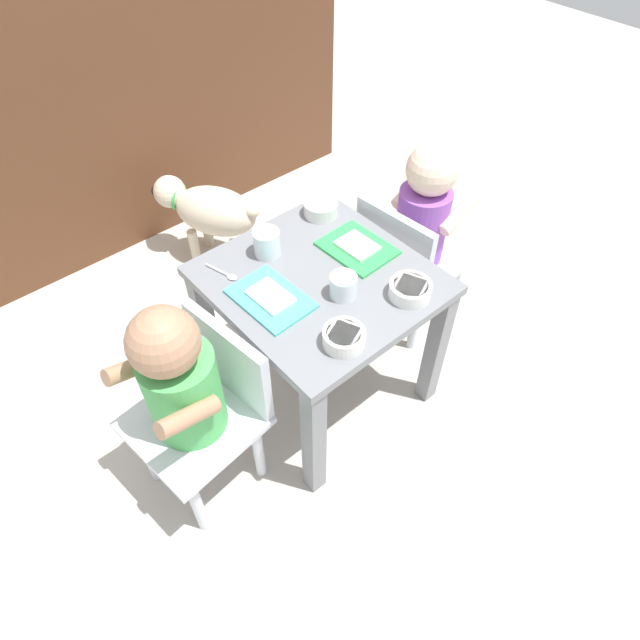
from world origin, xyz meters
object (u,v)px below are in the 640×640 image
object	(u,v)px
cereal_bowl_left_side	(410,289)
veggie_bowl_far	(344,337)
seated_child_left	(186,385)
cereal_bowl_right_side	(321,208)
water_cup_right	(267,244)
water_cup_left	(344,287)
dining_table	(320,302)
food_tray_left	(271,298)
dog	(209,210)
food_tray_right	(357,247)
seated_child_right	(420,222)
spoon_by_left_tray	(224,273)

from	to	relation	value
cereal_bowl_left_side	veggie_bowl_far	distance (m)	0.22
seated_child_left	cereal_bowl_right_side	world-z (taller)	seated_child_left
cereal_bowl_right_side	water_cup_right	bearing A→B (deg)	-170.16
water_cup_left	cereal_bowl_right_side	bearing A→B (deg)	58.87
dining_table	water_cup_right	world-z (taller)	water_cup_right
food_tray_left	water_cup_left	distance (m)	0.18
dog	veggie_bowl_far	bearing A→B (deg)	-102.43
veggie_bowl_far	dining_table	bearing A→B (deg)	62.77
dog	cereal_bowl_right_side	size ratio (longest dim) A/B	4.10
dog	food_tray_right	xyz separation A→B (m)	(0.04, -0.70, 0.25)
seated_child_right	food_tray_left	xyz separation A→B (m)	(-0.55, -0.02, 0.06)
seated_child_right	water_cup_right	size ratio (longest dim) A/B	9.11
cereal_bowl_left_side	spoon_by_left_tray	xyz separation A→B (m)	(-0.29, 0.35, -0.02)
dog	water_cup_right	xyz separation A→B (m)	(-0.15, -0.57, 0.28)
seated_child_right	dog	bearing A→B (deg)	114.30
water_cup_right	dining_table	bearing A→B (deg)	-73.49
seated_child_right	dining_table	bearing A→B (deg)	-175.64
dining_table	water_cup_left	xyz separation A→B (m)	(0.00, -0.08, 0.12)
seated_child_left	water_cup_left	size ratio (longest dim) A/B	9.75
dog	seated_child_right	bearing A→B (deg)	-65.70
seated_child_right	cereal_bowl_right_side	size ratio (longest dim) A/B	6.78
spoon_by_left_tray	veggie_bowl_far	bearing A→B (deg)	-78.48
seated_child_left	cereal_bowl_left_side	world-z (taller)	seated_child_left
food_tray_right	water_cup_right	distance (m)	0.23
seated_child_right	dog	size ratio (longest dim) A/B	1.65
dog	veggie_bowl_far	size ratio (longest dim) A/B	4.05
dog	cereal_bowl_right_side	xyz separation A→B (m)	(0.07, -0.53, 0.27)
food_tray_left	food_tray_right	xyz separation A→B (m)	(0.28, 0.00, 0.00)
dining_table	spoon_by_left_tray	xyz separation A→B (m)	(-0.17, 0.16, 0.09)
seated_child_left	cereal_bowl_left_side	size ratio (longest dim) A/B	6.30
dining_table	spoon_by_left_tray	world-z (taller)	spoon_by_left_tray
dining_table	spoon_by_left_tray	bearing A→B (deg)	137.25
food_tray_left	veggie_bowl_far	xyz separation A→B (m)	(0.04, -0.21, 0.01)
water_cup_left	water_cup_right	world-z (taller)	water_cup_right
seated_child_right	dog	distance (m)	0.78
dining_table	veggie_bowl_far	size ratio (longest dim) A/B	5.51
water_cup_right	cereal_bowl_left_side	world-z (taller)	water_cup_right
food_tray_right	water_cup_left	bearing A→B (deg)	-144.43
dining_table	seated_child_left	size ratio (longest dim) A/B	0.82
cereal_bowl_left_side	spoon_by_left_tray	distance (m)	0.46
cereal_bowl_right_side	food_tray_left	bearing A→B (deg)	-150.48
water_cup_right	food_tray_right	bearing A→B (deg)	-36.43
water_cup_left	food_tray_right	bearing A→B (deg)	35.57
water_cup_left	cereal_bowl_left_side	xyz separation A→B (m)	(0.12, -0.11, -0.01)
dining_table	cereal_bowl_right_side	size ratio (longest dim) A/B	5.59
veggie_bowl_far	water_cup_right	bearing A→B (deg)	80.94
seated_child_left	seated_child_right	xyz separation A→B (m)	(0.82, 0.06, -0.00)
dining_table	seated_child_left	world-z (taller)	seated_child_left
water_cup_right	cereal_bowl_left_side	xyz separation A→B (m)	(0.16, -0.34, -0.01)
food_tray_left	water_cup_right	bearing A→B (deg)	55.23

